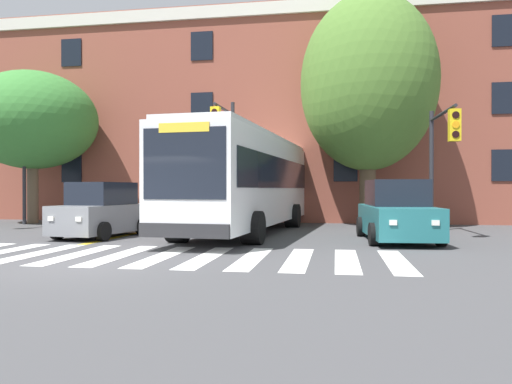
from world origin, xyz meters
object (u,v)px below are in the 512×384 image
object	(u,v)px
city_bus	(248,180)
street_tree_curbside_large	(368,83)
car_grey_near_lane	(102,212)
car_white_behind_bus	(278,198)
street_tree_curbside_small	(33,121)
traffic_light_near_corner	(441,146)
car_teal_far_lane	(397,213)
traffic_light_overhead	(226,143)

from	to	relation	value
city_bus	street_tree_curbside_large	xyz separation A→B (m)	(4.49, 3.78, 4.23)
car_grey_near_lane	car_white_behind_bus	size ratio (longest dim) A/B	0.77
city_bus	street_tree_curbside_small	bearing A→B (deg)	163.90
city_bus	car_white_behind_bus	size ratio (longest dim) A/B	2.50
traffic_light_near_corner	street_tree_curbside_small	bearing A→B (deg)	170.03
car_teal_far_lane	traffic_light_overhead	distance (m)	7.71
city_bus	street_tree_curbside_small	distance (m)	11.71
traffic_light_near_corner	street_tree_curbside_small	size ratio (longest dim) A/B	0.58
car_white_behind_bus	traffic_light_near_corner	size ratio (longest dim) A/B	1.11
car_grey_near_lane	car_teal_far_lane	xyz separation A→B (m)	(9.62, 0.40, 0.01)
car_grey_near_lane	traffic_light_near_corner	bearing A→B (deg)	12.60
car_white_behind_bus	street_tree_curbside_large	distance (m)	8.40
car_grey_near_lane	traffic_light_overhead	xyz separation A→B (m)	(3.32, 3.98, 2.64)
traffic_light_overhead	city_bus	bearing A→B (deg)	-50.81
car_grey_near_lane	traffic_light_overhead	world-z (taller)	traffic_light_overhead
car_grey_near_lane	traffic_light_near_corner	xyz separation A→B (m)	(11.33, 2.53, 2.25)
car_white_behind_bus	street_tree_curbside_large	bearing A→B (deg)	-47.69
car_teal_far_lane	traffic_light_overhead	bearing A→B (deg)	150.38
car_white_behind_bus	traffic_light_overhead	distance (m)	7.74
city_bus	car_white_behind_bus	world-z (taller)	city_bus
car_teal_far_lane	car_white_behind_bus	size ratio (longest dim) A/B	0.94
traffic_light_near_corner	city_bus	bearing A→B (deg)	-179.72
city_bus	street_tree_curbside_large	world-z (taller)	street_tree_curbside_large
city_bus	car_grey_near_lane	size ratio (longest dim) A/B	3.23
traffic_light_near_corner	car_grey_near_lane	bearing A→B (deg)	-167.40
traffic_light_overhead	street_tree_curbside_large	world-z (taller)	street_tree_curbside_large
street_tree_curbside_large	street_tree_curbside_small	world-z (taller)	street_tree_curbside_large
street_tree_curbside_large	street_tree_curbside_small	distance (m)	15.46
car_teal_far_lane	street_tree_curbside_large	distance (m)	7.95
car_grey_near_lane	car_teal_far_lane	bearing A→B (deg)	2.37
street_tree_curbside_small	car_teal_far_lane	bearing A→B (deg)	-18.16
traffic_light_overhead	street_tree_curbside_large	size ratio (longest dim) A/B	0.53
street_tree_curbside_small	city_bus	bearing A→B (deg)	-16.10
street_tree_curbside_large	city_bus	bearing A→B (deg)	-139.89
car_grey_near_lane	street_tree_curbside_small	distance (m)	9.40
car_white_behind_bus	street_tree_curbside_large	xyz separation A→B (m)	(4.52, -4.97, 5.05)
car_teal_far_lane	street_tree_curbside_small	bearing A→B (deg)	161.84
city_bus	street_tree_curbside_small	xyz separation A→B (m)	(-10.90, 3.15, 2.89)
traffic_light_overhead	car_teal_far_lane	bearing A→B (deg)	-29.62
traffic_light_near_corner	car_teal_far_lane	bearing A→B (deg)	-128.72
car_white_behind_bus	car_teal_far_lane	bearing A→B (deg)	-64.72
city_bus	car_white_behind_bus	xyz separation A→B (m)	(-0.03, 8.75, -0.82)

